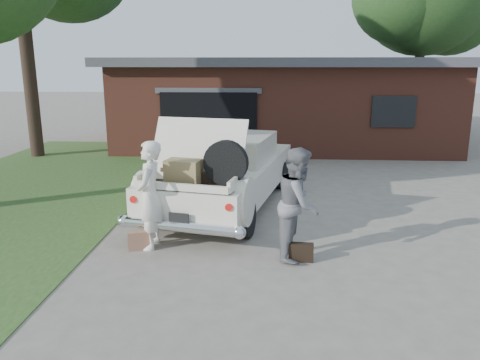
{
  "coord_description": "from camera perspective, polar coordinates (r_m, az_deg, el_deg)",
  "views": [
    {
      "loc": [
        0.5,
        -7.44,
        3.11
      ],
      "look_at": [
        0.0,
        0.6,
        1.1
      ],
      "focal_mm": 35.0,
      "sensor_mm": 36.0,
      "label": 1
    }
  ],
  "objects": [
    {
      "name": "house",
      "position": [
        18.97,
        5.08,
        9.61
      ],
      "size": [
        12.8,
        7.8,
        3.3
      ],
      "color": "brown",
      "rests_on": "ground"
    },
    {
      "name": "sedan",
      "position": [
        10.32,
        -1.8,
        1.06
      ],
      "size": [
        3.15,
        5.74,
        2.13
      ],
      "rotation": [
        0.0,
        0.0,
        -0.21
      ],
      "color": "silver",
      "rests_on": "ground"
    },
    {
      "name": "suitcase_left",
      "position": [
        8.25,
        -12.02,
        -7.22
      ],
      "size": [
        0.45,
        0.26,
        0.33
      ],
      "primitive_type": "cube",
      "rotation": [
        0.0,
        0.0,
        0.3
      ],
      "color": "#A06C51",
      "rests_on": "ground"
    },
    {
      "name": "grass_strip",
      "position": [
        12.44,
        -25.44,
        -1.82
      ],
      "size": [
        6.0,
        16.0,
        0.02
      ],
      "primitive_type": "cube",
      "color": "#2D4C1E",
      "rests_on": "ground"
    },
    {
      "name": "suitcase_right",
      "position": [
        7.69,
        7.44,
        -8.73
      ],
      "size": [
        0.41,
        0.15,
        0.31
      ],
      "primitive_type": "cube",
      "rotation": [
        0.0,
        0.0,
        -0.06
      ],
      "color": "black",
      "rests_on": "ground"
    },
    {
      "name": "ground",
      "position": [
        8.08,
        -0.27,
        -8.63
      ],
      "size": [
        90.0,
        90.0,
        0.0
      ],
      "primitive_type": "plane",
      "color": "gray",
      "rests_on": "ground"
    },
    {
      "name": "woman_left",
      "position": [
        8.09,
        -10.93,
        -1.85
      ],
      "size": [
        0.46,
        0.69,
        1.87
      ],
      "primitive_type": "imported",
      "rotation": [
        0.0,
        0.0,
        -1.59
      ],
      "color": "white",
      "rests_on": "ground"
    },
    {
      "name": "woman_right",
      "position": [
        7.6,
        7.17,
        -2.88
      ],
      "size": [
        0.87,
        1.02,
        1.83
      ],
      "primitive_type": "imported",
      "rotation": [
        0.0,
        0.0,
        1.35
      ],
      "color": "slate",
      "rests_on": "ground"
    }
  ]
}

